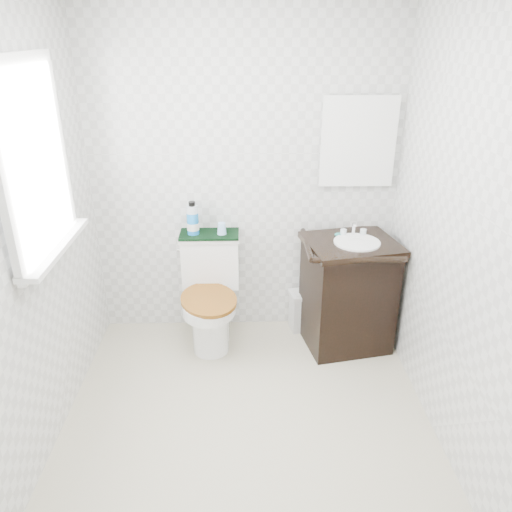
{
  "coord_description": "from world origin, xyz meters",
  "views": [
    {
      "loc": [
        -0.01,
        -2.26,
        2.14
      ],
      "look_at": [
        0.07,
        0.75,
        0.79
      ],
      "focal_mm": 35.0,
      "sensor_mm": 36.0,
      "label": 1
    }
  ],
  "objects_px": {
    "vanity": "(348,291)",
    "mouthwash_bottle": "(193,219)",
    "toilet": "(211,298)",
    "trash_bin": "(304,310)",
    "cup": "(222,228)"
  },
  "relations": [
    {
      "from": "toilet",
      "to": "cup",
      "type": "bearing_deg",
      "value": 48.53
    },
    {
      "from": "mouthwash_bottle",
      "to": "toilet",
      "type": "bearing_deg",
      "value": -45.02
    },
    {
      "from": "trash_bin",
      "to": "mouthwash_bottle",
      "type": "relative_size",
      "value": 1.32
    },
    {
      "from": "toilet",
      "to": "mouthwash_bottle",
      "type": "bearing_deg",
      "value": 134.98
    },
    {
      "from": "vanity",
      "to": "mouthwash_bottle",
      "type": "height_order",
      "value": "mouthwash_bottle"
    },
    {
      "from": "trash_bin",
      "to": "cup",
      "type": "relative_size",
      "value": 3.83
    },
    {
      "from": "vanity",
      "to": "trash_bin",
      "type": "height_order",
      "value": "vanity"
    },
    {
      "from": "mouthwash_bottle",
      "to": "cup",
      "type": "height_order",
      "value": "mouthwash_bottle"
    },
    {
      "from": "vanity",
      "to": "cup",
      "type": "relative_size",
      "value": 11.08
    },
    {
      "from": "toilet",
      "to": "vanity",
      "type": "bearing_deg",
      "value": -3.68
    },
    {
      "from": "vanity",
      "to": "cup",
      "type": "height_order",
      "value": "vanity"
    },
    {
      "from": "toilet",
      "to": "trash_bin",
      "type": "relative_size",
      "value": 2.52
    },
    {
      "from": "toilet",
      "to": "trash_bin",
      "type": "distance_m",
      "value": 0.75
    },
    {
      "from": "mouthwash_bottle",
      "to": "trash_bin",
      "type": "bearing_deg",
      "value": 1.39
    },
    {
      "from": "trash_bin",
      "to": "cup",
      "type": "xyz_separation_m",
      "value": [
        -0.62,
        -0.03,
        0.7
      ]
    }
  ]
}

